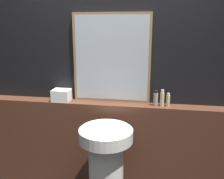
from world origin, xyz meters
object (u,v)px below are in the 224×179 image
Objects in this scene: mirror at (111,59)px; lotion_bottle at (168,100)px; conditioner_bottle at (162,98)px; towel_stack at (62,95)px; shampoo_bottle at (156,99)px; pedestal_sink at (106,166)px.

lotion_bottle is (0.57, -0.07, -0.38)m from mirror.
mirror reaches higher than conditioner_bottle.
conditioner_bottle is at bearing -0.00° from towel_stack.
towel_stack is at bearing -172.80° from mirror.
shampoo_bottle is at bearing -180.00° from lotion_bottle.
mirror is 0.65m from towel_stack.
conditioner_bottle is 1.24× the size of lotion_bottle.
pedestal_sink is 5.67× the size of shampoo_bottle.
shampoo_bottle is (0.42, 0.40, 0.54)m from pedestal_sink.
conditioner_bottle is at bearing -7.28° from mirror.
shampoo_bottle is 1.17× the size of lotion_bottle.
lotion_bottle is at bearing 0.00° from conditioner_bottle.
shampoo_bottle reaches higher than pedestal_sink.
shampoo_bottle is at bearing 43.57° from pedestal_sink.
mirror is at bearing 93.86° from pedestal_sink.
conditioner_bottle reaches higher than pedestal_sink.
pedestal_sink is 0.86m from towel_stack.
conditioner_bottle is at bearing 39.70° from pedestal_sink.
pedestal_sink is 0.86m from lotion_bottle.
conditioner_bottle is at bearing -180.00° from lotion_bottle.
pedestal_sink is 0.98× the size of mirror.
mirror is 4.90× the size of towel_stack.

